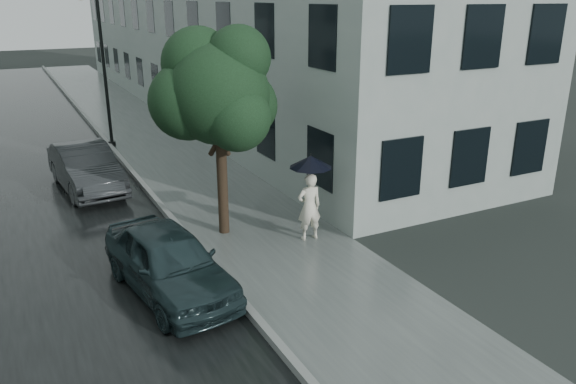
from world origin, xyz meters
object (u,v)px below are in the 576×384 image
street_tree (217,92)px  lamp_post (99,62)px  pedestrian (309,207)px  car_near (169,262)px  car_far (86,168)px

street_tree → lamp_post: (-0.99, 9.80, -0.22)m
pedestrian → car_near: (-3.67, -1.00, -0.16)m
lamp_post → car_far: size_ratio=1.38×
pedestrian → lamp_post: bearing=-72.3°
pedestrian → car_far: 7.49m
street_tree → car_near: street_tree is taller
pedestrian → car_near: size_ratio=0.43×
pedestrian → lamp_post: (-2.65, 11.22, 2.41)m
car_near → car_far: size_ratio=0.93×
pedestrian → street_tree: bearing=-36.0°
street_tree → car_far: bearing=117.3°
car_near → pedestrian: bearing=6.8°
car_near → car_far: bearing=85.4°
pedestrian → street_tree: street_tree is taller
pedestrian → car_far: bearing=-52.0°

